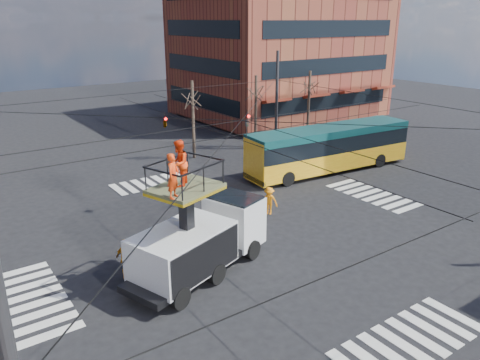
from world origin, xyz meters
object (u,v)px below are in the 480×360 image
at_px(city_bus, 330,147).
at_px(traffic_cone, 164,265).
at_px(utility_truck, 200,229).
at_px(flagger, 269,201).
at_px(worker_ground, 126,259).

xyz_separation_m(city_bus, traffic_cone, (-16.10, -6.16, -1.36)).
bearing_deg(traffic_cone, city_bus, 20.92).
bearing_deg(utility_truck, flagger, 8.22).
bearing_deg(worker_ground, traffic_cone, -130.15).
relative_size(utility_truck, city_bus, 0.57).
height_order(city_bus, traffic_cone, city_bus).
relative_size(utility_truck, worker_ground, 4.05).
distance_m(traffic_cone, worker_ground, 1.64).
bearing_deg(utility_truck, worker_ground, 138.03).
distance_m(utility_truck, worker_ground, 3.31).
bearing_deg(traffic_cone, worker_ground, 164.05).
bearing_deg(traffic_cone, flagger, 17.52).
height_order(utility_truck, flagger, utility_truck).
distance_m(city_bus, worker_ground, 18.51).
bearing_deg(traffic_cone, utility_truck, -29.85).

